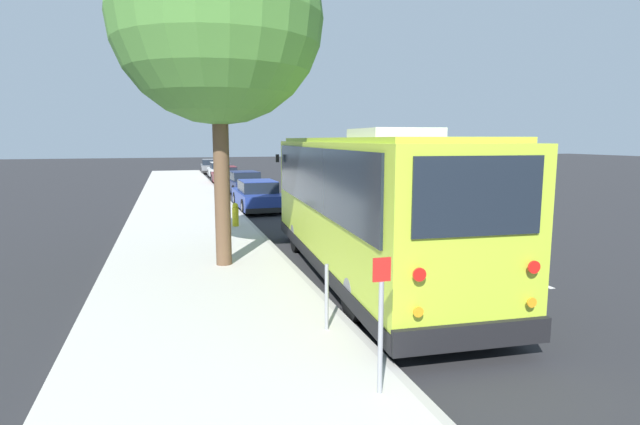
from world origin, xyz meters
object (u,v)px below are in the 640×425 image
object	(u,v)px
parked_sedan_blue	(258,196)
parked_sedan_gray	(211,167)
parked_sedan_white	(220,171)
parked_sedan_navy	(244,183)
sign_post_near	(381,324)
fire_hydrant	(235,215)
street_tree	(216,4)
sign_post_far	(327,297)
parked_sedan_maroon	(225,176)
shuttle_bus	(364,199)

from	to	relation	value
parked_sedan_blue	parked_sedan_gray	bearing A→B (deg)	0.37
parked_sedan_white	parked_sedan_gray	xyz separation A→B (m)	(6.44, 0.19, -0.00)
parked_sedan_navy	sign_post_near	world-z (taller)	sign_post_near
sign_post_near	parked_sedan_blue	bearing A→B (deg)	-4.86
parked_sedan_blue	fire_hydrant	distance (m)	5.09
street_tree	sign_post_far	size ratio (longest dim) A/B	8.32
parked_sedan_gray	parked_sedan_white	bearing A→B (deg)	-175.76
parked_sedan_white	fire_hydrant	xyz separation A→B (m)	(-23.77, 1.75, -0.06)
parked_sedan_white	parked_sedan_navy	bearing A→B (deg)	-179.64
parked_sedan_blue	parked_sedan_navy	bearing A→B (deg)	-2.65
parked_sedan_navy	parked_sedan_white	size ratio (longest dim) A/B	1.02
parked_sedan_blue	parked_sedan_maroon	xyz separation A→B (m)	(13.32, -0.01, -0.03)
parked_sedan_gray	fire_hydrant	bearing A→B (deg)	179.59
shuttle_bus	parked_sedan_gray	size ratio (longest dim) A/B	2.15
street_tree	fire_hydrant	xyz separation A→B (m)	(5.15, -0.95, -5.60)
parked_sedan_white	street_tree	distance (m)	29.57
sign_post_far	sign_post_near	bearing A→B (deg)	180.00
street_tree	sign_post_far	world-z (taller)	street_tree
parked_sedan_blue	sign_post_near	bearing A→B (deg)	175.42
parked_sedan_gray	sign_post_near	distance (m)	42.28
parked_sedan_blue	parked_sedan_maroon	bearing A→B (deg)	0.25
parked_sedan_navy	sign_post_near	size ratio (longest dim) A/B	2.65
sign_post_near	parked_sedan_gray	bearing A→B (deg)	-1.89
sign_post_near	fire_hydrant	distance (m)	12.05
parked_sedan_gray	street_tree	distance (m)	35.88
street_tree	shuttle_bus	bearing A→B (deg)	-117.46
parked_sedan_blue	parked_sedan_white	bearing A→B (deg)	-0.18
parked_sedan_maroon	street_tree	size ratio (longest dim) A/B	0.50
parked_sedan_white	sign_post_far	size ratio (longest dim) A/B	4.05
parked_sedan_navy	parked_sedan_white	distance (m)	12.23
parked_sedan_blue	parked_sedan_maroon	distance (m)	13.32
sign_post_near	sign_post_far	world-z (taller)	sign_post_near
shuttle_bus	parked_sedan_white	world-z (taller)	shuttle_bus
shuttle_bus	fire_hydrant	world-z (taller)	shuttle_bus
shuttle_bus	street_tree	xyz separation A→B (m)	(1.57, 3.02, 4.37)
parked_sedan_blue	parked_sedan_white	world-z (taller)	parked_sedan_blue
parked_sedan_white	sign_post_near	size ratio (longest dim) A/B	2.61
parked_sedan_gray	street_tree	world-z (taller)	street_tree
sign_post_near	parked_sedan_maroon	bearing A→B (deg)	-2.73
parked_sedan_white	shuttle_bus	bearing A→B (deg)	-179.93
parked_sedan_navy	fire_hydrant	world-z (taller)	parked_sedan_navy
parked_sedan_blue	parked_sedan_navy	size ratio (longest dim) A/B	1.05
street_tree	fire_hydrant	distance (m)	7.67
parked_sedan_navy	parked_sedan_gray	distance (m)	18.68
parked_sedan_maroon	parked_sedan_white	size ratio (longest dim) A/B	1.03
parked_sedan_gray	sign_post_far	xyz separation A→B (m)	(-40.17, 1.39, 0.07)
parked_sedan_blue	sign_post_far	distance (m)	14.85
parked_sedan_maroon	street_tree	bearing A→B (deg)	174.36
street_tree	sign_post_near	size ratio (longest dim) A/B	5.36
parked_sedan_maroon	parked_sedan_gray	size ratio (longest dim) A/B	0.96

